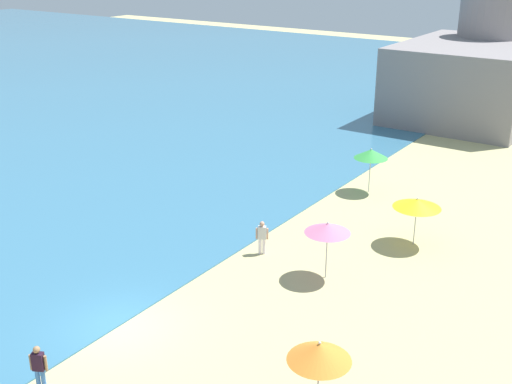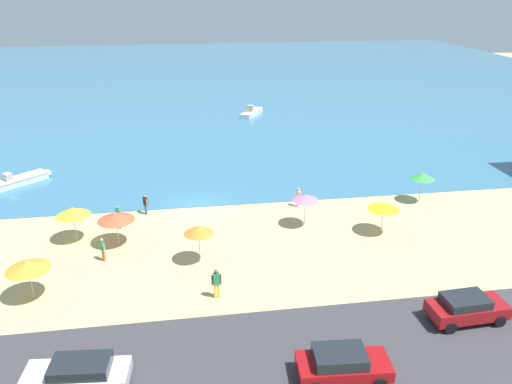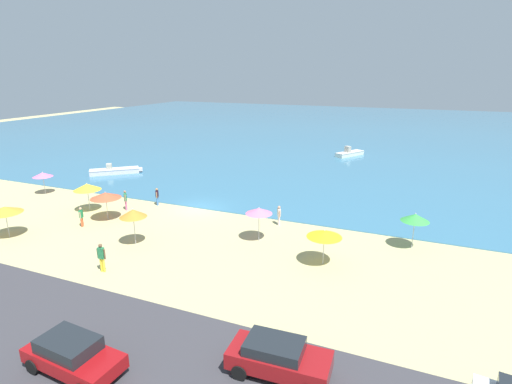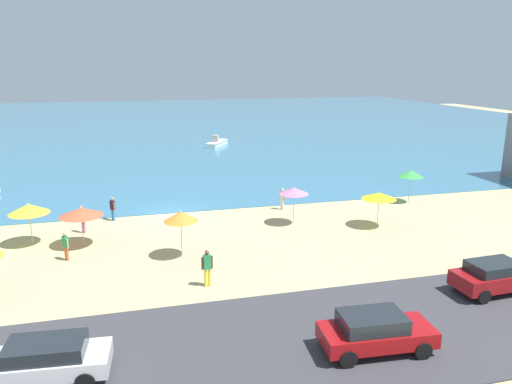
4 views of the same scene
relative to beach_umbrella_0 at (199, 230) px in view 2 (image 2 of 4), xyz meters
name	(u,v)px [view 2 (image 2 of 4)]	position (x,y,z in m)	size (l,w,h in m)	color
ground_plane	(197,207)	(0.15, 8.32, -2.31)	(160.00, 160.00, 0.00)	tan
sea	(185,80)	(0.15, 63.32, -2.28)	(150.00, 110.00, 0.05)	teal
coastal_road	(213,371)	(0.15, -9.68, -2.28)	(80.00, 8.00, 0.06)	#39383D
beach_umbrella_0	(199,230)	(0.00, 0.00, 0.00)	(1.86, 1.86, 2.65)	#B2B2B7
beach_umbrella_1	(423,176)	(17.82, 6.73, -0.08)	(1.87, 1.87, 2.56)	#B2B2B7
beach_umbrella_2	(116,217)	(-5.30, 3.13, -0.26)	(2.44, 2.44, 2.35)	#B2B2B7
beach_umbrella_3	(28,266)	(-9.38, -2.48, -0.22)	(2.40, 2.40, 2.40)	#B2B2B7
beach_umbrella_4	(305,198)	(7.69, 3.92, -0.06)	(1.90, 1.90, 2.52)	#B2B2B7
beach_umbrella_7	(73,212)	(-8.20, 4.13, -0.14)	(2.27, 2.27, 2.51)	#B2B2B7
beach_umbrella_8	(384,206)	(12.77, 2.09, -0.26)	(2.19, 2.19, 2.33)	#B2B2B7
bather_0	(145,203)	(-3.73, 7.70, -1.42)	(0.36, 0.52, 1.60)	#3F74BF
bather_1	(298,196)	(8.00, 7.33, -1.43)	(0.37, 0.50, 1.58)	white
bather_2	(103,248)	(-6.02, 1.13, -1.43)	(0.37, 0.51, 1.58)	#E45D33
bather_3	(119,216)	(-5.47, 5.57, -1.32)	(0.39, 0.48, 1.76)	#DA5E97
bather_4	(216,282)	(0.76, -3.97, -1.28)	(0.57, 0.26, 1.82)	yellow
parked_car_1	(342,364)	(5.77, -10.96, -1.48)	(4.21, 2.10, 1.45)	maroon
parked_car_2	(467,308)	(13.37, -7.97, -1.47)	(4.11, 1.98, 1.47)	maroon
parked_car_4	(78,374)	(-5.67, -9.83, -1.50)	(4.60, 2.12, 1.39)	silver
skiff_nearshore	(16,181)	(-15.19, 15.18, -1.91)	(5.17, 4.68, 1.24)	silver
skiff_offshore	(252,112)	(8.44, 36.23, -1.89)	(3.51, 4.90, 1.43)	silver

